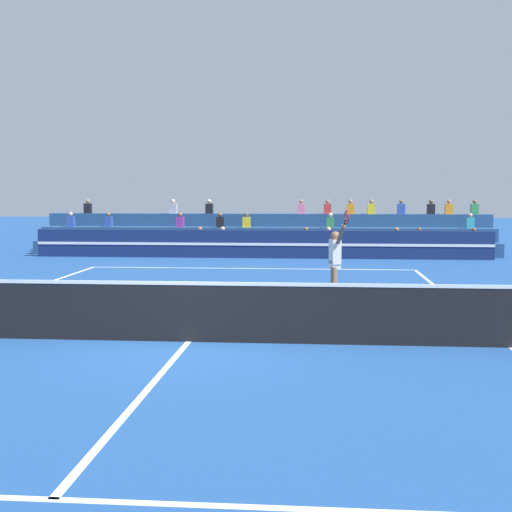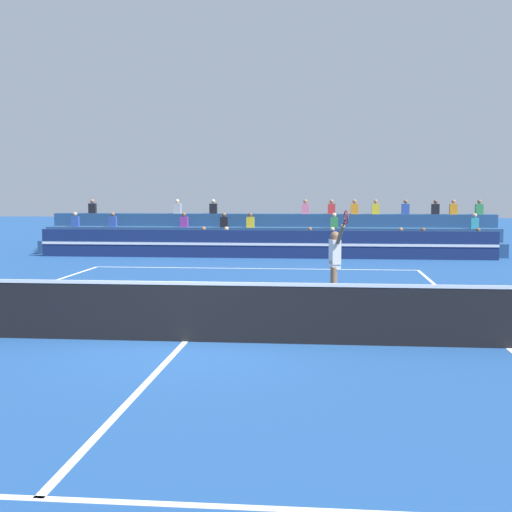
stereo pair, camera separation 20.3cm
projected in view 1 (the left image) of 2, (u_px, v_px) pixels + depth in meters
The scene contains 7 objects.
ground_plane at pixel (188, 342), 12.44m from camera, with size 120.00×120.00×0.00m, color navy.
court_lines at pixel (188, 342), 12.44m from camera, with size 11.10×23.90×0.01m.
tennis_net at pixel (188, 311), 12.39m from camera, with size 12.00×0.10×1.10m.
sponsor_banner_wall at pixel (260, 244), 28.05m from camera, with size 18.00×0.26×1.10m.
bleacher_stand at pixel (266, 237), 30.55m from camera, with size 19.18×2.85×2.28m.
tennis_player at pixel (335, 263), 16.34m from camera, with size 0.44×1.32×2.28m.
tennis_ball at pixel (99, 326), 13.75m from camera, with size 0.07×0.07×0.07m, color #C6DB33.
Camera 1 is at (2.23, -12.11, 2.62)m, focal length 50.00 mm.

